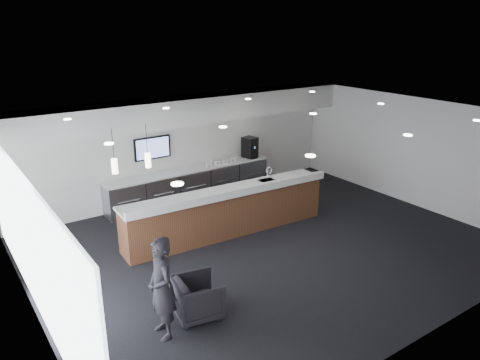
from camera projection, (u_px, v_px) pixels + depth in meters
ground at (268, 247)px, 10.77m from camera, size 10.00×10.00×0.00m
ceiling at (271, 118)px, 9.80m from camera, size 10.00×8.00×0.02m
back_wall at (183, 147)px, 13.39m from camera, size 10.00×0.02×3.00m
left_wall at (27, 245)px, 7.59m from camera, size 0.02×8.00×3.00m
right_wall at (411, 151)px, 12.98m from camera, size 0.02×8.00×3.00m
soffit_bulkhead at (190, 110)px, 12.67m from camera, size 10.00×0.90×0.70m
alcove_panel at (184, 144)px, 13.34m from camera, size 9.80×0.06×1.40m
window_blinds_wall at (30, 244)px, 7.61m from camera, size 0.04×7.36×2.55m
back_credenza at (191, 184)px, 13.45m from camera, size 5.06×0.66×0.95m
wall_tv at (152, 148)px, 12.73m from camera, size 1.05×0.08×0.62m
pendant_left at (152, 162)px, 9.37m from camera, size 0.12×0.12×0.30m
pendant_right at (118, 168)px, 8.99m from camera, size 0.12×0.12×0.30m
ceiling_can_lights at (271, 120)px, 9.81m from camera, size 7.00×5.00×0.02m
service_counter at (227, 211)px, 11.29m from camera, size 5.29×1.14×1.49m
coffee_machine at (250, 147)px, 14.29m from camera, size 0.44×0.52×0.63m
info_sign_left at (209, 162)px, 13.47m from camera, size 0.18×0.06×0.25m
info_sign_right at (227, 159)px, 13.82m from camera, size 0.17×0.07×0.22m
armchair at (198, 297)px, 8.16m from camera, size 0.93×0.92×0.73m
lounge_guest at (161, 288)px, 7.50m from camera, size 0.46×0.67×1.75m
cup_0 at (235, 159)px, 14.00m from camera, size 0.10×0.10×0.10m
cup_1 at (231, 160)px, 13.92m from camera, size 0.14×0.14×0.10m
cup_2 at (227, 161)px, 13.84m from camera, size 0.13×0.13×0.10m
cup_3 at (223, 162)px, 13.77m from camera, size 0.13×0.13×0.10m
cup_4 at (219, 162)px, 13.69m from camera, size 0.14×0.14×0.10m
cup_5 at (215, 163)px, 13.62m from camera, size 0.11×0.11×0.10m
cup_6 at (211, 164)px, 13.54m from camera, size 0.14×0.14×0.10m
cup_7 at (207, 165)px, 13.47m from camera, size 0.12×0.12×0.10m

